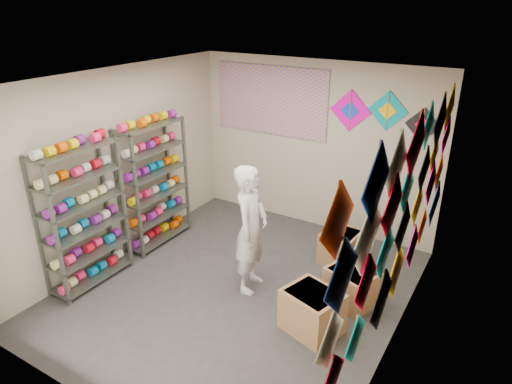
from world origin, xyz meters
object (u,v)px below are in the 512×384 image
Objects in this scene: shopkeeper at (251,229)px; carton_a at (312,311)px; carton_c at (340,247)px; shelf_rack_back at (154,184)px; shelf_rack_front at (83,217)px; carton_b at (351,287)px.

shopkeeper reaches higher than carton_a.
carton_a is 1.60m from carton_c.
shelf_rack_back is 3.58× the size of carton_c.
shelf_rack_front and shelf_rack_back have the same top height.
shelf_rack_front is 3.49m from carton_b.
shelf_rack_back reaches higher than carton_b.
shopkeeper is 2.98× the size of carton_b.
shelf_rack_front is 3.09m from carton_a.
shelf_rack_back is at bearing 90.00° from shelf_rack_front.
shopkeeper is at bearing -9.06° from shelf_rack_back.
carton_b is (3.14, 0.04, -0.72)m from shelf_rack_back.
shelf_rack_front is at bearing -137.37° from carton_b.
shopkeeper is 2.77× the size of carton_a.
carton_c is (-0.28, 1.57, -0.02)m from carton_a.
carton_a is at bearing -85.93° from carton_b.
shelf_rack_front is 3.10× the size of carton_a.
shopkeeper reaches higher than carton_c.
shelf_rack_front is 1.00× the size of shelf_rack_back.
carton_a reaches higher than carton_b.
carton_a is (2.95, -0.68, -0.69)m from shelf_rack_back.
shelf_rack_front is 1.30m from shelf_rack_back.
shopkeeper reaches higher than carton_b.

